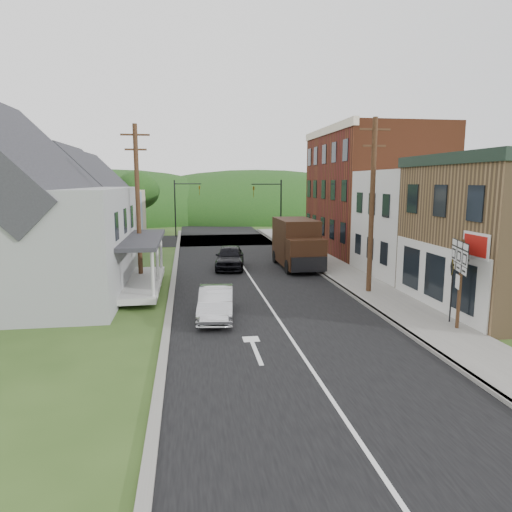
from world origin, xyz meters
name	(u,v)px	position (x,y,z in m)	size (l,w,h in m)	color
ground	(277,318)	(0.00, 0.00, 0.00)	(120.00, 120.00, 0.00)	#2D4719
road	(247,273)	(0.00, 10.00, 0.00)	(9.00, 90.00, 0.02)	black
cross_road	(225,240)	(0.00, 27.00, 0.00)	(60.00, 9.00, 0.02)	black
sidewalk_right	(345,275)	(5.90, 8.00, 0.07)	(2.80, 55.00, 0.15)	slate
curb_right	(324,276)	(4.55, 8.00, 0.07)	(0.20, 55.00, 0.15)	slate
curb_left	(173,281)	(-4.65, 8.00, 0.06)	(0.30, 55.00, 0.12)	slate
storefront_white	(433,224)	(11.30, 7.50, 3.25)	(8.00, 7.00, 6.50)	silver
storefront_red	(373,192)	(11.30, 17.00, 5.00)	(8.00, 12.00, 10.00)	#602B16
house_gray	(23,213)	(-12.00, 6.00, 4.23)	(10.20, 12.24, 8.35)	#95989A
house_blue	(89,210)	(-11.00, 17.00, 3.69)	(7.14, 8.16, 7.28)	#889AB9
house_cream	(104,205)	(-11.50, 26.00, 3.69)	(7.14, 8.16, 7.28)	#B5A68C
utility_pole_right	(372,205)	(5.60, 3.50, 4.66)	(1.60, 0.26, 9.00)	#472D19
utility_pole_left	(138,203)	(-6.50, 8.00, 4.66)	(1.60, 0.26, 9.00)	#472D19
traffic_signal_right	(274,204)	(4.30, 23.50, 3.76)	(2.87, 0.20, 6.00)	black
traffic_signal_left	(182,201)	(-4.30, 30.50, 3.76)	(2.87, 0.20, 6.00)	black
tree_left_d	(137,191)	(-9.00, 32.00, 4.88)	(4.80, 4.80, 6.94)	#382616
forested_ridge	(211,218)	(0.00, 55.00, 0.00)	(90.00, 30.00, 16.00)	#0F3310
silver_sedan	(216,303)	(-2.61, 0.25, 0.67)	(1.43, 4.09, 1.35)	#B2B3B7
dark_sedan	(230,257)	(-0.96, 11.59, 0.78)	(1.85, 4.60, 1.57)	black
delivery_van	(297,244)	(3.60, 11.15, 1.67)	(2.50, 5.93, 3.30)	black
route_sign_cluster	(460,271)	(6.59, -2.86, 2.42)	(0.64, 1.94, 3.51)	#472D19
warning_sign	(452,282)	(6.78, -2.09, 1.84)	(0.31, 0.67, 2.64)	black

